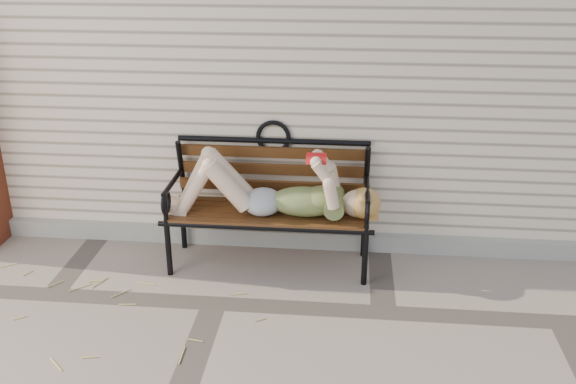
# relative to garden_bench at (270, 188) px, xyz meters

# --- Properties ---
(ground) EXTENTS (80.00, 80.00, 0.00)m
(ground) POSITION_rel_garden_bench_xyz_m (-0.33, -0.73, -0.64)
(ground) COLOR gray
(ground) RESTS_ON ground
(house_wall) EXTENTS (8.00, 4.00, 3.00)m
(house_wall) POSITION_rel_garden_bench_xyz_m (-0.33, 2.27, 0.86)
(house_wall) COLOR beige
(house_wall) RESTS_ON ground
(foundation_strip) EXTENTS (8.00, 0.10, 0.15)m
(foundation_strip) POSITION_rel_garden_bench_xyz_m (-0.33, 0.24, -0.56)
(foundation_strip) COLOR #A5A195
(foundation_strip) RESTS_ON ground
(garden_bench) EXTENTS (1.75, 0.70, 1.14)m
(garden_bench) POSITION_rel_garden_bench_xyz_m (0.00, 0.00, 0.00)
(garden_bench) COLOR black
(garden_bench) RESTS_ON ground
(reading_woman) EXTENTS (1.66, 0.38, 0.52)m
(reading_woman) POSITION_rel_garden_bench_xyz_m (0.01, -0.14, 0.04)
(reading_woman) COLOR #093941
(reading_woman) RESTS_ON ground
(straw_scatter) EXTENTS (2.78, 1.68, 0.01)m
(straw_scatter) POSITION_rel_garden_bench_xyz_m (-1.38, -1.14, -0.63)
(straw_scatter) COLOR #D1C666
(straw_scatter) RESTS_ON ground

